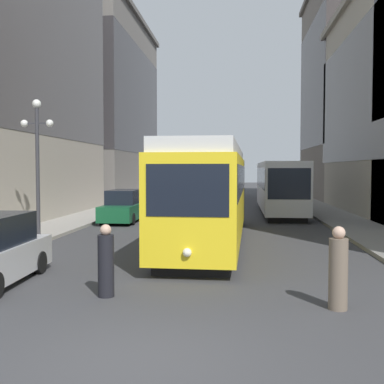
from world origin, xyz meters
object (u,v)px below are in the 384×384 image
streetcar (210,191)px  transit_bus (279,185)px  lamp_post_left_near (37,147)px  pedestrian_crossing_far (106,263)px  parked_car_left_mid (124,207)px  pedestrian_crossing_near (338,271)px

streetcar → transit_bus: 13.67m
streetcar → lamp_post_left_near: lamp_post_left_near is taller
streetcar → pedestrian_crossing_far: (-1.96, -8.55, -1.30)m
transit_bus → parked_car_left_mid: 11.12m
transit_bus → pedestrian_crossing_far: 22.46m
transit_bus → pedestrian_crossing_far: bearing=-104.9°
transit_bus → pedestrian_crossing_far: (-5.92, -21.64, -1.15)m
transit_bus → pedestrian_crossing_near: transit_bus is taller
pedestrian_crossing_far → streetcar: bearing=-146.3°
parked_car_left_mid → pedestrian_crossing_near: size_ratio=2.77×
pedestrian_crossing_far → lamp_post_left_near: size_ratio=0.30×
transit_bus → pedestrian_crossing_far: size_ratio=7.56×
transit_bus → parked_car_left_mid: transit_bus is taller
streetcar → transit_bus: (3.96, 13.08, -0.15)m
streetcar → pedestrian_crossing_near: streetcar is taller
streetcar → pedestrian_crossing_near: size_ratio=7.91×
streetcar → transit_bus: size_ratio=1.09×
parked_car_left_mid → pedestrian_crossing_far: size_ratio=2.90×
parked_car_left_mid → streetcar: bearing=-53.0°
streetcar → pedestrian_crossing_near: (3.26, -9.08, -1.27)m
transit_bus → streetcar: bearing=-106.4°
parked_car_left_mid → pedestrian_crossing_far: 15.99m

